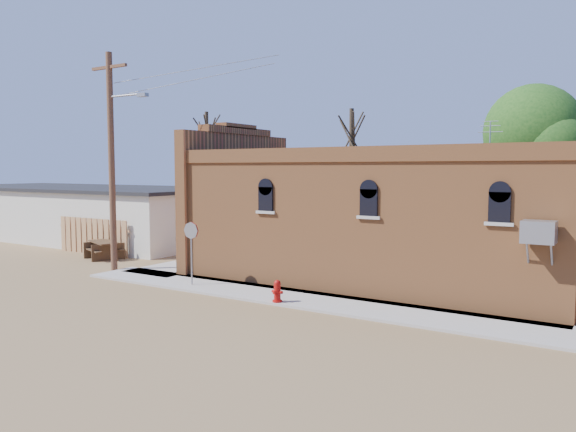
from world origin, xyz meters
The scene contains 14 objects.
ground centered at (0.00, 0.00, 0.00)m, with size 120.00×120.00×0.00m, color brown.
sidewalk_south centered at (1.50, 0.90, 0.04)m, with size 19.00×2.20×0.08m, color #9E9991.
sidewalk_west centered at (-6.30, 6.00, 0.04)m, with size 2.60×10.00×0.08m, color #9E9991.
brick_bar centered at (1.64, 5.49, 2.34)m, with size 16.40×7.97×6.30m.
storage_building centered at (-19.00, 8.00, 1.60)m, with size 20.40×8.40×3.17m.
wood_fence centered at (-12.80, 3.80, 0.90)m, with size 5.20×0.10×1.80m, color #AA6C4C, non-canonical shape.
utility_pole centered at (-8.14, 1.20, 4.77)m, with size 3.12×0.26×9.00m.
tree_bare_near centered at (-3.00, 13.00, 5.96)m, with size 2.80×2.80×7.65m.
tree_bare_far centered at (-14.00, 14.00, 6.36)m, with size 2.80×2.80×8.16m.
tree_leafy centered at (6.00, 13.50, 5.93)m, with size 4.40×4.40×8.15m.
fire_hydrant centered at (0.78, 0.00, 0.43)m, with size 0.41×0.40×0.70m.
stop_sign centered at (-3.33, 0.59, 1.83)m, with size 0.62×0.09×2.28m.
trash_barrel centered at (-7.30, 6.14, 0.44)m, with size 0.47×0.47×0.73m, color navy.
picnic_table centered at (-11.15, 3.12, 0.55)m, with size 2.41×2.13×0.83m.
Camera 1 is at (10.38, -14.54, 4.28)m, focal length 35.00 mm.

